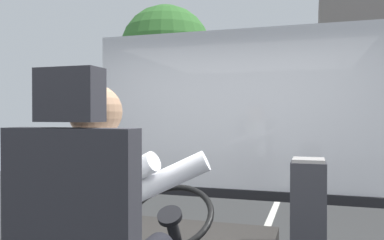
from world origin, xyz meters
name	(u,v)px	position (x,y,z in m)	size (l,w,h in m)	color
ground	(285,185)	(0.00, 8.80, -0.02)	(18.00, 44.00, 0.06)	#333333
bus_driver	(104,218)	(-0.08, -0.40, 1.41)	(0.75, 0.58, 0.82)	black
fare_box	(308,236)	(0.68, 0.71, 1.08)	(0.21, 0.21, 0.94)	#333338
windshield_panel	(229,132)	(0.00, 1.62, 1.66)	(2.50, 0.08, 1.48)	silver
street_tree	(166,52)	(-4.38, 11.46, 4.10)	(3.28, 3.28, 5.76)	#4C3828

